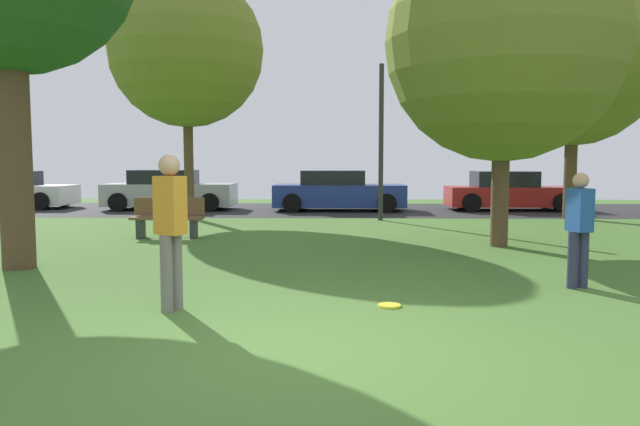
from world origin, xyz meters
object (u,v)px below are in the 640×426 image
maple_tree_near (574,62)px  frisbee_disc (389,305)px  park_bench (168,217)px  street_lamp_post (381,143)px  oak_tree_center (504,43)px  parked_car_white (10,191)px  parked_car_silver (169,191)px  parked_car_red (508,192)px  parked_car_blue (338,192)px  person_bystander (579,225)px  maple_tree_far (187,50)px  person_catcher (170,224)px

maple_tree_near → frisbee_disc: (-6.39, -11.29, -4.64)m
park_bench → street_lamp_post: size_ratio=0.36×
oak_tree_center → street_lamp_post: bearing=110.7°
parked_car_white → parked_car_silver: parked_car_silver is taller
parked_car_red → frisbee_disc: bearing=-110.8°
parked_car_blue → park_bench: parked_car_blue is taller
frisbee_disc → parked_car_silver: (-6.59, 14.25, 0.64)m
maple_tree_near → person_bystander: maple_tree_near is taller
street_lamp_post → person_bystander: bearing=-78.1°
parked_car_red → parked_car_white: bearing=178.9°
oak_tree_center → maple_tree_near: bearing=58.6°
frisbee_disc → parked_car_blue: 14.03m
parked_car_white → parked_car_silver: (6.02, -0.42, 0.03)m
maple_tree_far → street_lamp_post: (5.73, -0.50, -2.75)m
frisbee_disc → parked_car_silver: 15.71m
person_catcher → maple_tree_near: bearing=80.0°
maple_tree_near → maple_tree_far: (-11.47, -0.27, 0.35)m
person_bystander → frisbee_disc: (-2.64, -1.12, -0.84)m
parked_car_white → street_lamp_post: bearing=-17.4°
maple_tree_far → person_bystander: (7.72, -9.89, -4.14)m
frisbee_disc → parked_car_red: bearing=69.2°
person_catcher → parked_car_blue: 14.40m
parked_car_silver → oak_tree_center: bearing=-44.4°
maple_tree_near → person_catcher: 15.04m
parked_car_red → maple_tree_far: bearing=-162.5°
frisbee_disc → parked_car_silver: bearing=114.8°
maple_tree_far → parked_car_silver: (-1.51, 3.24, -4.34)m
maple_tree_near → frisbee_disc: maple_tree_near is taller
maple_tree_near → parked_car_red: 5.13m
parked_car_white → parked_car_red: 18.04m
person_bystander → person_catcher: bearing=89.9°
parked_car_silver → street_lamp_post: 8.31m
frisbee_disc → street_lamp_post: bearing=86.4°
person_bystander → frisbee_disc: person_bystander is taller
person_bystander → street_lamp_post: size_ratio=0.35×
oak_tree_center → person_catcher: oak_tree_center is taller
person_catcher → parked_car_white: person_catcher is taller
parked_car_white → parked_car_silver: bearing=-4.0°
parked_car_white → parked_car_blue: bearing=-3.2°
parked_car_blue → park_bench: bearing=-116.7°
oak_tree_center → parked_car_blue: 9.98m
parked_car_silver → parked_car_blue: bearing=-2.4°
maple_tree_near → parked_car_silver: 13.90m
parked_car_white → parked_car_red: (18.03, -0.35, 0.00)m
frisbee_disc → street_lamp_post: size_ratio=0.06×
frisbee_disc → parked_car_blue: parked_car_blue is taller
person_catcher → parked_car_blue: bearing=109.9°
oak_tree_center → person_bystander: bearing=-90.4°
parked_car_blue → frisbee_disc: bearing=-87.6°
park_bench → parked_car_blue: bearing=-116.7°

